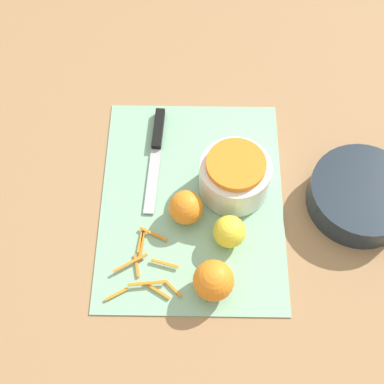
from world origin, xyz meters
name	(u,v)px	position (x,y,z in m)	size (l,w,h in m)	color
ground_plane	(192,201)	(0.00, 0.00, 0.00)	(4.00, 4.00, 0.00)	#9E754C
cutting_board	(192,200)	(0.00, 0.00, 0.00)	(0.48, 0.37, 0.01)	#84B793
bowl_speckled	(235,176)	(-0.03, 0.08, 0.05)	(0.14, 0.14, 0.09)	silver
bowl_dark	(360,195)	(0.00, 0.33, 0.03)	(0.21, 0.21, 0.06)	#1E2833
knife	(157,141)	(-0.14, -0.08, 0.01)	(0.25, 0.03, 0.02)	black
orange_left	(186,207)	(0.04, -0.01, 0.04)	(0.07, 0.07, 0.07)	orange
orange_right	(214,280)	(0.19, 0.04, 0.04)	(0.08, 0.08, 0.08)	orange
lemon	(229,232)	(0.09, 0.07, 0.04)	(0.06, 0.06, 0.06)	yellow
peel_pile	(146,265)	(0.15, -0.09, 0.01)	(0.15, 0.14, 0.01)	orange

